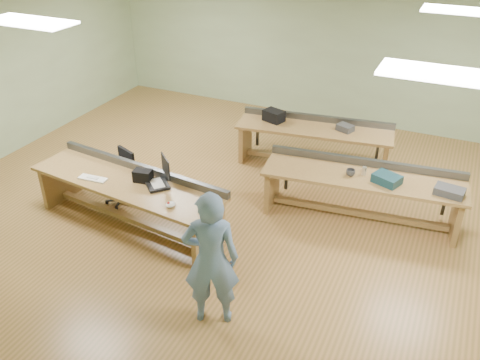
% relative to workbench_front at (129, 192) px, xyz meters
% --- Properties ---
extents(floor, '(10.00, 10.00, 0.00)m').
position_rel_workbench_front_xyz_m(floor, '(1.49, 1.24, -0.56)').
color(floor, '#9C6B3B').
rests_on(floor, ground).
extents(ceiling, '(10.00, 10.00, 0.00)m').
position_rel_workbench_front_xyz_m(ceiling, '(1.49, 1.24, 2.44)').
color(ceiling, silver).
rests_on(ceiling, wall_back).
extents(wall_back, '(10.00, 0.04, 3.00)m').
position_rel_workbench_front_xyz_m(wall_back, '(1.49, 5.24, 0.94)').
color(wall_back, '#9EB98C').
rests_on(wall_back, floor).
extents(wall_front, '(10.00, 0.04, 3.00)m').
position_rel_workbench_front_xyz_m(wall_front, '(1.49, -2.76, 0.94)').
color(wall_front, '#9EB98C').
rests_on(wall_front, floor).
extents(wall_left, '(0.04, 8.00, 3.00)m').
position_rel_workbench_front_xyz_m(wall_left, '(-3.51, 1.24, 0.94)').
color(wall_left, '#9EB98C').
rests_on(wall_left, floor).
extents(fluor_panels, '(6.20, 3.50, 0.03)m').
position_rel_workbench_front_xyz_m(fluor_panels, '(1.49, 1.24, 2.41)').
color(fluor_panels, white).
rests_on(fluor_panels, ceiling).
extents(workbench_front, '(3.15, 1.15, 0.86)m').
position_rel_workbench_front_xyz_m(workbench_front, '(0.00, 0.00, 0.00)').
color(workbench_front, '#9F8043').
rests_on(workbench_front, floor).
extents(workbench_mid, '(3.02, 1.12, 0.86)m').
position_rel_workbench_front_xyz_m(workbench_mid, '(3.08, 1.61, -0.00)').
color(workbench_mid, '#9F8043').
rests_on(workbench_mid, floor).
extents(workbench_back, '(2.82, 1.10, 0.86)m').
position_rel_workbench_front_xyz_m(workbench_back, '(1.91, 2.97, -0.01)').
color(workbench_back, '#9F8043').
rests_on(workbench_back, floor).
extents(person, '(0.75, 0.64, 1.74)m').
position_rel_workbench_front_xyz_m(person, '(2.01, -1.22, 0.31)').
color(person, '#6A84AE').
rests_on(person, floor).
extents(laptop_base, '(0.47, 0.46, 0.04)m').
position_rel_workbench_front_xyz_m(laptop_base, '(0.48, 0.06, 0.21)').
color(laptop_base, black).
rests_on(laptop_base, workbench_front).
extents(laptop_screen, '(0.28, 0.26, 0.29)m').
position_rel_workbench_front_xyz_m(laptop_screen, '(0.58, 0.16, 0.48)').
color(laptop_screen, black).
rests_on(laptop_screen, laptop_base).
extents(keyboard, '(0.44, 0.18, 0.03)m').
position_rel_workbench_front_xyz_m(keyboard, '(-0.47, -0.18, 0.20)').
color(keyboard, silver).
rests_on(keyboard, workbench_front).
extents(trackball_mouse, '(0.16, 0.17, 0.06)m').
position_rel_workbench_front_xyz_m(trackball_mouse, '(0.94, -0.33, 0.22)').
color(trackball_mouse, white).
rests_on(trackball_mouse, workbench_front).
extents(camera_bag, '(0.29, 0.21, 0.18)m').
position_rel_workbench_front_xyz_m(camera_bag, '(0.23, 0.08, 0.28)').
color(camera_bag, black).
rests_on(camera_bag, workbench_front).
extents(task_chair, '(0.63, 0.63, 0.89)m').
position_rel_workbench_front_xyz_m(task_chair, '(-0.50, 0.45, -0.23)').
color(task_chair, black).
rests_on(task_chair, floor).
extents(parts_bin_teal, '(0.44, 0.39, 0.13)m').
position_rel_workbench_front_xyz_m(parts_bin_teal, '(3.44, 1.51, 0.25)').
color(parts_bin_teal, '#13343D').
rests_on(parts_bin_teal, workbench_mid).
extents(parts_bin_grey, '(0.42, 0.30, 0.11)m').
position_rel_workbench_front_xyz_m(parts_bin_grey, '(4.29, 1.54, 0.24)').
color(parts_bin_grey, '#363638').
rests_on(parts_bin_grey, workbench_mid).
extents(mug, '(0.17, 0.17, 0.11)m').
position_rel_workbench_front_xyz_m(mug, '(2.91, 1.50, 0.24)').
color(mug, '#363638').
rests_on(mug, workbench_mid).
extents(drinks_can, '(0.07, 0.07, 0.12)m').
position_rel_workbench_front_xyz_m(drinks_can, '(3.09, 1.61, 0.25)').
color(drinks_can, white).
rests_on(drinks_can, workbench_mid).
extents(storage_box_back, '(0.42, 0.35, 0.20)m').
position_rel_workbench_front_xyz_m(storage_box_back, '(1.14, 2.92, 0.29)').
color(storage_box_back, black).
rests_on(storage_box_back, workbench_back).
extents(tray_back, '(0.33, 0.29, 0.11)m').
position_rel_workbench_front_xyz_m(tray_back, '(2.43, 3.04, 0.24)').
color(tray_back, '#363638').
rests_on(tray_back, workbench_back).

